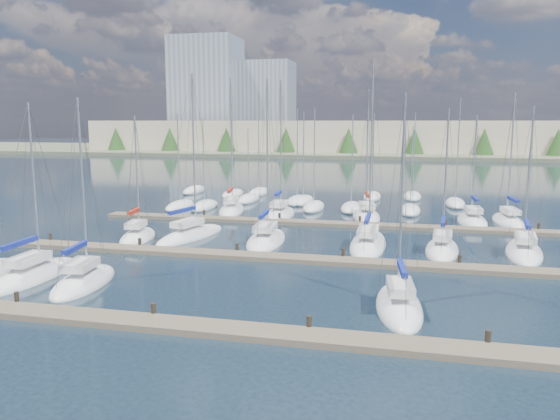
% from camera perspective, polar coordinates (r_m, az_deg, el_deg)
% --- Properties ---
extents(ground, '(400.00, 400.00, 0.00)m').
position_cam_1_polar(ground, '(82.38, 7.29, 2.29)').
color(ground, '#1B2A37').
rests_on(ground, ground).
extents(dock_near, '(44.00, 1.93, 1.10)m').
position_cam_1_polar(dock_near, '(26.65, -6.00, -12.31)').
color(dock_near, '#6B5E4C').
rests_on(dock_near, ground).
extents(dock_mid, '(44.00, 1.93, 1.10)m').
position_cam_1_polar(dock_mid, '(39.51, 0.67, -5.05)').
color(dock_mid, '#6B5E4C').
rests_on(dock_mid, ground).
extents(dock_far, '(44.00, 1.93, 1.10)m').
position_cam_1_polar(dock_far, '(52.95, 3.94, -1.38)').
color(dock_far, '#6B5E4C').
rests_on(dock_far, ground).
extents(sailboat_n, '(4.28, 8.95, 15.39)m').
position_cam_1_polar(sailboat_n, '(60.73, -5.08, 0.02)').
color(sailboat_n, white).
rests_on(sailboat_n, ground).
extents(sailboat_h, '(3.58, 6.74, 11.12)m').
position_cam_1_polar(sailboat_h, '(47.97, -14.65, -2.75)').
color(sailboat_h, white).
rests_on(sailboat_h, ground).
extents(sailboat_p, '(4.02, 8.54, 13.89)m').
position_cam_1_polar(sailboat_p, '(57.55, 9.00, -0.58)').
color(sailboat_p, white).
rests_on(sailboat_p, ground).
extents(sailboat_i, '(4.57, 9.38, 14.66)m').
position_cam_1_polar(sailboat_i, '(47.78, -9.31, -2.60)').
color(sailboat_i, white).
rests_on(sailboat_i, ground).
extents(sailboat_m, '(3.70, 8.68, 11.79)m').
position_cam_1_polar(sailboat_m, '(45.20, 24.14, -4.01)').
color(sailboat_m, white).
rests_on(sailboat_m, ground).
extents(sailboat_l, '(3.06, 7.73, 11.65)m').
position_cam_1_polar(sailboat_l, '(43.83, 16.57, -3.97)').
color(sailboat_l, white).
rests_on(sailboat_l, ground).
extents(sailboat_j, '(3.54, 8.59, 14.06)m').
position_cam_1_polar(sailboat_j, '(45.32, -1.45, -3.15)').
color(sailboat_j, white).
rests_on(sailboat_j, ground).
extents(sailboat_e, '(3.16, 7.70, 12.12)m').
position_cam_1_polar(sailboat_e, '(30.23, 12.32, -9.76)').
color(sailboat_e, white).
rests_on(sailboat_e, ground).
extents(sailboat_o, '(3.34, 8.14, 14.91)m').
position_cam_1_polar(sailboat_o, '(57.80, -0.03, -0.42)').
color(sailboat_o, white).
rests_on(sailboat_o, ground).
extents(sailboat_c, '(3.62, 7.40, 12.06)m').
position_cam_1_polar(sailboat_c, '(35.87, -19.81, -7.06)').
color(sailboat_c, white).
rests_on(sailboat_c, ground).
extents(sailboat_r, '(3.19, 8.31, 13.35)m').
position_cam_1_polar(sailboat_r, '(57.94, 22.77, -1.13)').
color(sailboat_r, white).
rests_on(sailboat_r, ground).
extents(sailboat_q, '(2.96, 7.71, 11.22)m').
position_cam_1_polar(sailboat_q, '(57.21, 19.43, -1.07)').
color(sailboat_q, white).
rests_on(sailboat_q, ground).
extents(sailboat_b, '(2.79, 8.58, 11.83)m').
position_cam_1_polar(sailboat_b, '(38.54, -24.37, -6.24)').
color(sailboat_b, white).
rests_on(sailboat_b, ground).
extents(sailboat_k, '(2.84, 10.37, 15.42)m').
position_cam_1_polar(sailboat_k, '(44.45, 9.19, -3.51)').
color(sailboat_k, white).
rests_on(sailboat_k, ground).
extents(distant_boats, '(36.93, 20.75, 13.30)m').
position_cam_1_polar(distant_boats, '(67.03, 2.16, 1.01)').
color(distant_boats, '#9EA0A5').
rests_on(distant_boats, ground).
extents(shoreline, '(400.00, 60.00, 38.00)m').
position_cam_1_polar(shoreline, '(172.50, 6.02, 8.42)').
color(shoreline, '#666B51').
rests_on(shoreline, ground).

